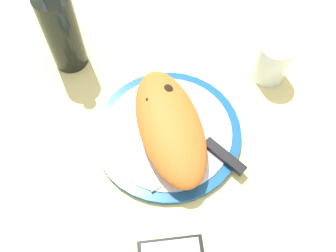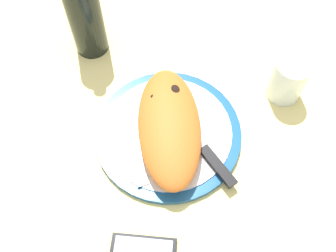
{
  "view_description": "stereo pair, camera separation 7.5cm",
  "coord_description": "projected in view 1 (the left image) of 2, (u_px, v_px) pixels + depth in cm",
  "views": [
    {
      "loc": [
        31.53,
        -18.36,
        69.48
      ],
      "look_at": [
        0.0,
        0.0,
        3.6
      ],
      "focal_mm": 40.6,
      "sensor_mm": 36.0,
      "label": 1
    },
    {
      "loc": [
        34.62,
        -11.51,
        69.48
      ],
      "look_at": [
        0.0,
        0.0,
        3.6
      ],
      "focal_mm": 40.6,
      "sensor_mm": 36.0,
      "label": 2
    }
  ],
  "objects": [
    {
      "name": "wine_bottle",
      "position": [
        60.0,
        27.0,
        0.78
      ],
      "size": [
        7.57,
        7.57,
        27.33
      ],
      "color": "black",
      "rests_on": "ground_plane"
    },
    {
      "name": "plate",
      "position": [
        168.0,
        133.0,
        0.78
      ],
      "size": [
        29.99,
        29.99,
        1.6
      ],
      "color": "navy",
      "rests_on": "ground_plane"
    },
    {
      "name": "fork",
      "position": [
        138.0,
        158.0,
        0.74
      ],
      "size": [
        17.98,
        2.23,
        0.4
      ],
      "color": "silver",
      "rests_on": "plate"
    },
    {
      "name": "knife",
      "position": [
        211.0,
        145.0,
        0.75
      ],
      "size": [
        23.43,
        8.35,
        1.2
      ],
      "color": "silver",
      "rests_on": "plate"
    },
    {
      "name": "ground_plane",
      "position": [
        168.0,
        138.0,
        0.8
      ],
      "size": [
        150.0,
        150.0,
        3.0
      ],
      "primitive_type": "cube",
      "color": "#E5D684"
    },
    {
      "name": "water_glass",
      "position": [
        271.0,
        63.0,
        0.82
      ],
      "size": [
        7.31,
        7.31,
        9.84
      ],
      "color": "silver",
      "rests_on": "ground_plane"
    },
    {
      "name": "calzone",
      "position": [
        171.0,
        126.0,
        0.74
      ],
      "size": [
        29.19,
        18.6,
        6.19
      ],
      "color": "#C16023",
      "rests_on": "plate"
    }
  ]
}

